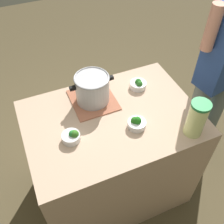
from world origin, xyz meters
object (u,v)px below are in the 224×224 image
(broccoli_bowl_center, at_px, (138,84))
(broccoli_bowl_back, at_px, (72,136))
(broccoli_bowl_front, at_px, (136,123))
(person_cook, at_px, (220,74))
(lemonade_pitcher, at_px, (197,119))
(cooking_pot, at_px, (92,88))

(broccoli_bowl_center, bearing_deg, broccoli_bowl_back, -155.39)
(broccoli_bowl_front, distance_m, person_cook, 0.81)
(broccoli_bowl_front, height_order, broccoli_bowl_center, broccoli_bowl_front)
(broccoli_bowl_front, relative_size, broccoli_bowl_back, 1.02)
(lemonade_pitcher, height_order, broccoli_bowl_front, lemonade_pitcher)
(person_cook, bearing_deg, broccoli_bowl_back, -173.60)
(lemonade_pitcher, distance_m, broccoli_bowl_center, 0.52)
(lemonade_pitcher, relative_size, broccoli_bowl_front, 2.15)
(lemonade_pitcher, distance_m, person_cook, 0.62)
(broccoli_bowl_front, bearing_deg, cooking_pot, 117.41)
(lemonade_pitcher, xyz_separation_m, person_cook, (0.49, 0.36, -0.09))
(cooking_pot, xyz_separation_m, broccoli_bowl_front, (0.17, -0.32, -0.08))
(broccoli_bowl_front, distance_m, broccoli_bowl_center, 0.36)
(broccoli_bowl_center, height_order, person_cook, person_cook)
(cooking_pot, xyz_separation_m, lemonade_pitcher, (0.46, -0.50, 0.01))
(broccoli_bowl_center, bearing_deg, cooking_pot, 179.58)
(cooking_pot, height_order, broccoli_bowl_front, cooking_pot)
(lemonade_pitcher, height_order, person_cook, person_cook)
(broccoli_bowl_center, bearing_deg, person_cook, -11.94)
(lemonade_pitcher, xyz_separation_m, broccoli_bowl_front, (-0.29, 0.17, -0.09))
(cooking_pot, bearing_deg, broccoli_bowl_center, -0.42)
(broccoli_bowl_front, xyz_separation_m, broccoli_bowl_center, (0.17, 0.32, -0.00))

